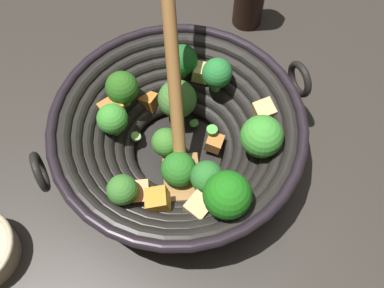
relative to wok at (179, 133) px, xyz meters
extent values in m
plane|color=#332D28|center=(0.00, 0.00, -0.07)|extent=(4.00, 4.00, 0.00)
cylinder|color=black|center=(0.00, 0.00, -0.06)|extent=(0.13, 0.13, 0.01)
torus|color=black|center=(0.00, 0.00, -0.05)|extent=(0.18, 0.18, 0.02)
torus|color=black|center=(0.00, 0.00, -0.04)|extent=(0.20, 0.20, 0.02)
torus|color=black|center=(0.00, 0.00, -0.02)|extent=(0.23, 0.23, 0.02)
torus|color=black|center=(0.00, 0.00, -0.01)|extent=(0.25, 0.25, 0.02)
torus|color=black|center=(0.00, 0.00, 0.00)|extent=(0.28, 0.28, 0.02)
torus|color=black|center=(0.00, 0.00, 0.01)|extent=(0.31, 0.31, 0.02)
torus|color=black|center=(0.00, 0.00, 0.02)|extent=(0.33, 0.33, 0.02)
torus|color=black|center=(0.00, 0.00, 0.03)|extent=(0.35, 0.35, 0.01)
torus|color=black|center=(0.02, 0.19, 0.03)|extent=(0.05, 0.02, 0.05)
torus|color=black|center=(-0.02, -0.18, 0.03)|extent=(0.05, 0.02, 0.05)
cylinder|color=#67A43B|center=(-0.08, 0.00, -0.02)|extent=(0.02, 0.02, 0.02)
sphere|color=#2D772D|center=(-0.08, 0.00, 0.01)|extent=(0.04, 0.04, 0.04)
cylinder|color=#619435|center=(0.00, 0.02, -0.03)|extent=(0.02, 0.02, 0.02)
sphere|color=#3F832D|center=(0.00, 0.02, -0.01)|extent=(0.04, 0.04, 0.04)
cylinder|color=#6BA84B|center=(0.10, 0.04, -0.01)|extent=(0.03, 0.03, 0.02)
sphere|color=#2D681C|center=(0.10, 0.04, 0.02)|extent=(0.05, 0.05, 0.05)
cylinder|color=#799F4F|center=(0.10, -0.06, 0.00)|extent=(0.02, 0.02, 0.02)
sphere|color=#1F6324|center=(0.10, -0.06, 0.02)|extent=(0.04, 0.04, 0.04)
cylinder|color=#5C953B|center=(-0.05, 0.11, 0.00)|extent=(0.02, 0.02, 0.02)
sphere|color=#3D7D2E|center=(-0.05, 0.11, 0.02)|extent=(0.04, 0.04, 0.04)
cylinder|color=#61993E|center=(0.06, 0.07, -0.02)|extent=(0.03, 0.03, 0.02)
sphere|color=green|center=(0.06, 0.07, 0.01)|extent=(0.04, 0.04, 0.04)
cylinder|color=#8AC352|center=(-0.13, 0.00, 0.01)|extent=(0.04, 0.04, 0.02)
sphere|color=#1D7617|center=(-0.13, 0.00, 0.05)|extent=(0.06, 0.06, 0.06)
cylinder|color=olive|center=(0.05, -0.03, -0.04)|extent=(0.03, 0.03, 0.02)
sphere|color=#498236|center=(0.05, -0.03, 0.00)|extent=(0.06, 0.06, 0.06)
cylinder|color=#78C349|center=(-0.07, -0.08, 0.00)|extent=(0.02, 0.02, 0.02)
sphere|color=green|center=(-0.07, -0.08, 0.03)|extent=(0.06, 0.06, 0.06)
cylinder|color=#8AC05B|center=(-0.05, 0.02, -0.03)|extent=(0.02, 0.02, 0.01)
sphere|color=#2A7523|center=(-0.05, 0.02, -0.01)|extent=(0.05, 0.05, 0.05)
cylinder|color=#61984B|center=(0.05, -0.09, 0.00)|extent=(0.02, 0.02, 0.02)
sphere|color=#288036|center=(0.05, -0.09, 0.03)|extent=(0.04, 0.04, 0.04)
cube|color=#C57534|center=(-0.02, -0.05, -0.03)|extent=(0.03, 0.03, 0.03)
cube|color=orange|center=(-0.08, 0.07, 0.00)|extent=(0.04, 0.04, 0.03)
cube|color=orange|center=(0.09, 0.01, -0.03)|extent=(0.04, 0.03, 0.03)
cube|color=#E8AE6D|center=(-0.03, -0.12, 0.01)|extent=(0.03, 0.03, 0.03)
cube|color=#D5BF71|center=(0.07, -0.08, 0.00)|extent=(0.04, 0.04, 0.03)
cube|color=#D47A3F|center=(-0.05, 0.09, -0.01)|extent=(0.04, 0.04, 0.04)
cube|color=#C47334|center=(0.08, 0.07, 0.00)|extent=(0.04, 0.03, 0.03)
cube|color=#DEB771|center=(-0.11, 0.03, 0.00)|extent=(0.04, 0.04, 0.03)
cylinder|color=#6BC651|center=(0.03, -0.04, -0.04)|extent=(0.02, 0.02, 0.01)
cylinder|color=#56B247|center=(-0.11, 0.02, 0.01)|extent=(0.02, 0.02, 0.00)
cylinder|color=#6BC651|center=(0.09, 0.04, -0.01)|extent=(0.02, 0.02, 0.01)
cylinder|color=#99D166|center=(0.04, 0.05, -0.03)|extent=(0.02, 0.02, 0.01)
cylinder|color=#56B247|center=(-0.01, -0.05, -0.01)|extent=(0.02, 0.02, 0.00)
cube|color=#9E6B38|center=(-0.05, 0.02, -0.03)|extent=(0.08, 0.07, 0.01)
cylinder|color=#966433|center=(0.06, -0.03, 0.10)|extent=(0.20, 0.10, 0.22)
camera|label=1|loc=(-0.27, 0.13, 0.52)|focal=40.85mm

